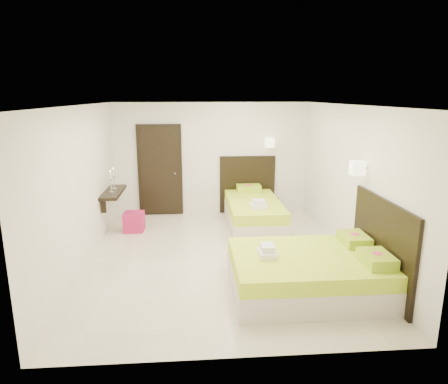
{
  "coord_description": "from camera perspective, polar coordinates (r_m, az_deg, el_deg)",
  "views": [
    {
      "loc": [
        -0.43,
        -6.48,
        2.76
      ],
      "look_at": [
        0.1,
        0.3,
        1.1
      ],
      "focal_mm": 32.0,
      "sensor_mm": 36.0,
      "label": 1
    }
  ],
  "objects": [
    {
      "name": "console_shelf",
      "position": [
        8.47,
        -15.6,
        -0.06
      ],
      "size": [
        0.35,
        1.2,
        0.78
      ],
      "color": "black",
      "rests_on": "ground"
    },
    {
      "name": "bed_single",
      "position": [
        8.67,
        4.21,
        -2.64
      ],
      "size": [
        1.31,
        2.19,
        1.8
      ],
      "color": "beige",
      "rests_on": "ground"
    },
    {
      "name": "bed_double",
      "position": [
        5.94,
        12.67,
        -10.9
      ],
      "size": [
        2.16,
        1.83,
        1.78
      ],
      "color": "beige",
      "rests_on": "ground"
    },
    {
      "name": "floor",
      "position": [
        7.06,
        -0.63,
        -9.31
      ],
      "size": [
        5.5,
        5.5,
        0.0
      ],
      "primitive_type": "plane",
      "color": "beige",
      "rests_on": "ground"
    },
    {
      "name": "door",
      "position": [
        9.37,
        -9.12,
        3.02
      ],
      "size": [
        1.02,
        0.15,
        2.14
      ],
      "color": "black",
      "rests_on": "ground"
    },
    {
      "name": "nightstand",
      "position": [
        9.57,
        6.33,
        -1.99
      ],
      "size": [
        0.52,
        0.5,
        0.37
      ],
      "primitive_type": "cube",
      "rotation": [
        0.0,
        0.0,
        -0.38
      ],
      "color": "black",
      "rests_on": "ground"
    },
    {
      "name": "ottoman",
      "position": [
        8.5,
        -12.73,
        -4.16
      ],
      "size": [
        0.41,
        0.41,
        0.4
      ],
      "primitive_type": "cube",
      "rotation": [
        0.0,
        0.0,
        -0.04
      ],
      "color": "#AA164B",
      "rests_on": "ground"
    }
  ]
}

